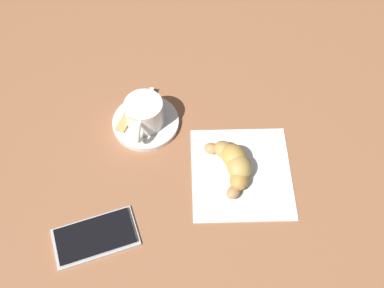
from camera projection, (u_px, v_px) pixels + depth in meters
The scene contains 8 objects.
ground_plane at pixel (188, 148), 0.84m from camera, with size 1.80×1.80×0.00m, color #99603F.
saucer at pixel (146, 123), 0.86m from camera, with size 0.12×0.12×0.01m, color silver.
espresso_cup at pixel (144, 113), 0.83m from camera, with size 0.07×0.10×0.05m.
teaspoon at pixel (142, 122), 0.85m from camera, with size 0.02×0.13×0.01m.
sugar_packet at pixel (127, 117), 0.86m from camera, with size 0.07×0.02×0.01m, color tan.
napkin at pixel (241, 173), 0.81m from camera, with size 0.17×0.18×0.00m, color white.
croissant at pixel (234, 163), 0.80m from camera, with size 0.10×0.11×0.04m.
cell_phone at pixel (95, 237), 0.74m from camera, with size 0.15×0.13×0.01m.
Camera 1 is at (0.11, -0.44, 0.71)m, focal length 43.41 mm.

